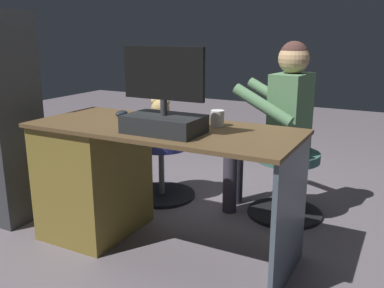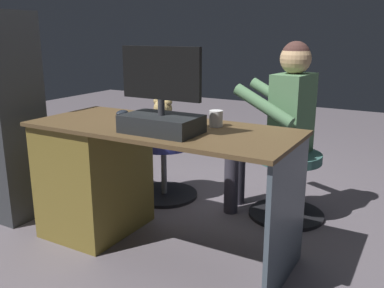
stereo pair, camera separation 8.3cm
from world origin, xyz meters
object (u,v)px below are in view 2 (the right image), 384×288
at_px(desk, 107,173).
at_px(office_chair_teddy, 164,163).
at_px(computer_mouse, 122,113).
at_px(person, 279,116).
at_px(cup, 216,118).
at_px(tv_remote, 128,122).
at_px(visitor_chair, 288,179).
at_px(keyboard, 166,119).
at_px(monitor, 161,111).
at_px(teddy_bear, 164,121).

height_order(desk, office_chair_teddy, desk).
relative_size(computer_mouse, person, 0.08).
relative_size(cup, office_chair_teddy, 0.17).
xyz_separation_m(tv_remote, person, (-0.62, -0.82, -0.04)).
height_order(cup, tv_remote, cup).
bearing_deg(cup, desk, 12.19).
bearing_deg(cup, office_chair_teddy, -36.96).
bearing_deg(visitor_chair, tv_remote, 49.67).
bearing_deg(office_chair_teddy, tv_remote, 108.45).
xyz_separation_m(keyboard, office_chair_teddy, (0.39, -0.54, -0.48)).
xyz_separation_m(desk, monitor, (-0.50, 0.12, 0.46)).
bearing_deg(monitor, tv_remote, -16.79).
bearing_deg(visitor_chair, monitor, 65.71).
height_order(computer_mouse, person, person).
relative_size(monitor, computer_mouse, 4.78).
distance_m(monitor, computer_mouse, 0.54).
relative_size(office_chair_teddy, visitor_chair, 1.00).
distance_m(office_chair_teddy, visitor_chair, 0.95).
relative_size(keyboard, cup, 4.67).
bearing_deg(tv_remote, teddy_bear, -94.90).
distance_m(monitor, teddy_bear, 1.01).
bearing_deg(person, teddy_bear, 6.29).
height_order(teddy_bear, person, person).
bearing_deg(visitor_chair, computer_mouse, 37.24).
relative_size(desk, tv_remote, 10.21).
relative_size(cup, tv_remote, 0.60).
bearing_deg(keyboard, visitor_chair, -130.40).
bearing_deg(desk, teddy_bear, -87.75).
xyz_separation_m(computer_mouse, cup, (-0.64, -0.02, 0.03)).
height_order(tv_remote, office_chair_teddy, tv_remote).
bearing_deg(teddy_bear, desk, 92.25).
bearing_deg(tv_remote, cup, 178.04).
bearing_deg(office_chair_teddy, visitor_chair, -172.98).
bearing_deg(keyboard, office_chair_teddy, -54.61).
distance_m(desk, computer_mouse, 0.39).
xyz_separation_m(cup, teddy_bear, (0.71, -0.55, -0.19)).
xyz_separation_m(monitor, computer_mouse, (0.47, -0.25, -0.10)).
distance_m(desk, teddy_bear, 0.72).
distance_m(computer_mouse, person, 1.04).
bearing_deg(visitor_chair, keyboard, 49.60).
bearing_deg(teddy_bear, office_chair_teddy, 90.00).
relative_size(monitor, keyboard, 1.09).
bearing_deg(cup, teddy_bear, -37.53).
height_order(keyboard, computer_mouse, computer_mouse).
bearing_deg(person, monitor, 69.90).
distance_m(monitor, tv_remote, 0.32).
bearing_deg(office_chair_teddy, keyboard, 125.39).
xyz_separation_m(desk, teddy_bear, (0.03, -0.69, 0.21)).
bearing_deg(computer_mouse, office_chair_teddy, -83.26).
xyz_separation_m(computer_mouse, office_chair_teddy, (0.07, -0.55, -0.49)).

